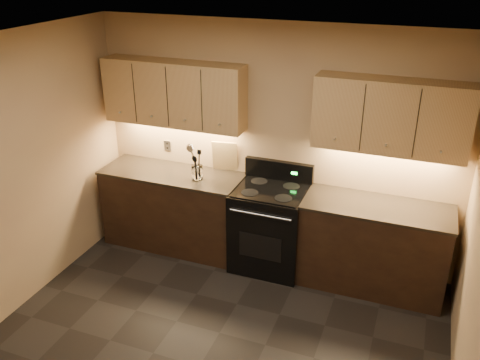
% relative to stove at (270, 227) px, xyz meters
% --- Properties ---
extents(ceiling, '(4.00, 4.00, 0.00)m').
position_rel_stove_xyz_m(ceiling, '(-0.08, -1.68, 2.12)').
color(ceiling, silver).
rests_on(ceiling, wall_back).
extents(wall_back, '(4.00, 0.04, 2.60)m').
position_rel_stove_xyz_m(wall_back, '(-0.08, 0.32, 0.82)').
color(wall_back, tan).
rests_on(wall_back, ground).
extents(counter_left, '(1.62, 0.62, 0.93)m').
position_rel_stove_xyz_m(counter_left, '(-1.18, 0.02, -0.01)').
color(counter_left, black).
rests_on(counter_left, ground).
extents(counter_right, '(1.46, 0.62, 0.93)m').
position_rel_stove_xyz_m(counter_right, '(1.10, 0.02, -0.01)').
color(counter_right, black).
rests_on(counter_right, ground).
extents(stove, '(0.76, 0.68, 1.14)m').
position_rel_stove_xyz_m(stove, '(0.00, 0.00, 0.00)').
color(stove, black).
rests_on(stove, ground).
extents(upper_cab_left, '(1.60, 0.30, 0.70)m').
position_rel_stove_xyz_m(upper_cab_left, '(-1.18, 0.17, 1.32)').
color(upper_cab_left, tan).
rests_on(upper_cab_left, wall_back).
extents(upper_cab_right, '(1.44, 0.30, 0.70)m').
position_rel_stove_xyz_m(upper_cab_right, '(1.10, 0.17, 1.32)').
color(upper_cab_right, tan).
rests_on(upper_cab_right, wall_back).
extents(outlet_plate, '(0.08, 0.01, 0.12)m').
position_rel_stove_xyz_m(outlet_plate, '(-1.38, 0.31, 0.64)').
color(outlet_plate, '#B2B5BA').
rests_on(outlet_plate, wall_back).
extents(utensil_crock, '(0.13, 0.13, 0.15)m').
position_rel_stove_xyz_m(utensil_crock, '(-0.84, -0.03, 0.52)').
color(utensil_crock, white).
rests_on(utensil_crock, counter_left).
extents(cutting_board, '(0.29, 0.12, 0.36)m').
position_rel_stove_xyz_m(cutting_board, '(-0.64, 0.28, 0.63)').
color(cutting_board, tan).
rests_on(cutting_board, counter_left).
extents(black_spoon, '(0.09, 0.16, 0.31)m').
position_rel_stove_xyz_m(black_spoon, '(-0.85, -0.02, 0.62)').
color(black_spoon, black).
rests_on(black_spoon, utensil_crock).
extents(black_turner, '(0.10, 0.12, 0.34)m').
position_rel_stove_xyz_m(black_turner, '(-0.82, -0.04, 0.63)').
color(black_turner, black).
rests_on(black_turner, utensil_crock).
extents(steel_spatula, '(0.21, 0.12, 0.40)m').
position_rel_stove_xyz_m(steel_spatula, '(-0.80, -0.02, 0.66)').
color(steel_spatula, silver).
rests_on(steel_spatula, utensil_crock).
extents(steel_skimmer, '(0.22, 0.14, 0.38)m').
position_rel_stove_xyz_m(steel_skimmer, '(-0.80, -0.05, 0.65)').
color(steel_skimmer, silver).
rests_on(steel_skimmer, utensil_crock).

